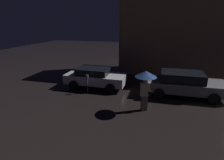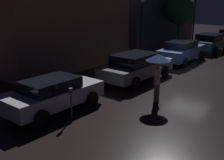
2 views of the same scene
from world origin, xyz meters
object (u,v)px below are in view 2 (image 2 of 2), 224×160
(parked_car_silver, at_px, (52,93))
(pedestrian_with_umbrella, at_px, (158,64))
(parked_car_blue, at_px, (182,51))
(street_lamp_far, at_px, (195,5))
(parked_car_grey, at_px, (136,66))
(parking_meter, at_px, (71,100))
(parked_car_green, at_px, (210,42))
(street_lamp_near, at_px, (142,19))

(parked_car_silver, xyz_separation_m, pedestrian_with_umbrella, (3.50, -2.62, 0.91))
(parked_car_blue, relative_size, street_lamp_far, 0.90)
(parked_car_silver, height_order, pedestrian_with_umbrella, pedestrian_with_umbrella)
(parked_car_grey, distance_m, parked_car_blue, 5.56)
(parked_car_grey, distance_m, parking_meter, 5.83)
(parked_car_grey, height_order, parked_car_green, parked_car_green)
(pedestrian_with_umbrella, relative_size, street_lamp_far, 0.41)
(parked_car_silver, xyz_separation_m, street_lamp_near, (9.59, 2.24, 2.17))
(parked_car_silver, bearing_deg, street_lamp_far, 7.96)
(street_lamp_near, bearing_deg, pedestrian_with_umbrella, -141.43)
(parked_car_blue, distance_m, parking_meter, 11.35)
(parked_car_blue, xyz_separation_m, parking_meter, (-11.29, -1.14, -0.04))
(street_lamp_near, bearing_deg, parked_car_blue, -55.13)
(parked_car_green, bearing_deg, street_lamp_far, 49.89)
(parked_car_blue, bearing_deg, parked_car_silver, 177.75)
(parked_car_grey, xyz_separation_m, street_lamp_far, (12.93, 2.52, 2.91))
(parked_car_blue, relative_size, parking_meter, 3.79)
(parked_car_green, height_order, street_lamp_far, street_lamp_far)
(street_lamp_far, bearing_deg, parked_car_green, -131.82)
(parked_car_blue, xyz_separation_m, pedestrian_with_umbrella, (-7.69, -2.57, 0.85))
(street_lamp_near, bearing_deg, parked_car_silver, -166.85)
(parked_car_silver, distance_m, parked_car_grey, 5.62)
(parked_car_blue, height_order, pedestrian_with_umbrella, pedestrian_with_umbrella)
(parked_car_silver, xyz_separation_m, parking_meter, (-0.10, -1.19, 0.03))
(parked_car_blue, relative_size, pedestrian_with_umbrella, 2.19)
(parking_meter, bearing_deg, parked_car_grey, 10.88)
(parking_meter, bearing_deg, parked_car_silver, 85.00)
(parked_car_silver, relative_size, street_lamp_near, 0.93)
(parked_car_grey, bearing_deg, parked_car_silver, 179.49)
(parked_car_blue, distance_m, pedestrian_with_umbrella, 8.15)
(parked_car_silver, distance_m, parked_car_green, 16.35)
(parking_meter, height_order, street_lamp_far, street_lamp_far)
(parked_car_blue, height_order, parked_car_green, parked_car_blue)
(parked_car_green, bearing_deg, parking_meter, -174.27)
(parked_car_grey, bearing_deg, parked_car_blue, 0.78)
(parked_car_silver, relative_size, parked_car_blue, 0.89)
(parked_car_silver, distance_m, street_lamp_near, 10.09)
(parking_meter, height_order, street_lamp_near, street_lamp_near)
(parked_car_green, relative_size, street_lamp_far, 0.79)
(parked_car_grey, xyz_separation_m, street_lamp_near, (3.97, 2.33, 2.13))
(parked_car_silver, distance_m, street_lamp_far, 18.94)
(parked_car_grey, xyz_separation_m, pedestrian_with_umbrella, (-2.12, -2.53, 0.87))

